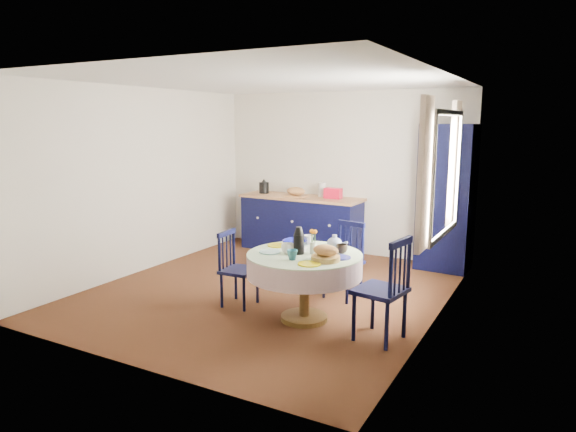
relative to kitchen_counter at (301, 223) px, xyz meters
name	(u,v)px	position (x,y,z in m)	size (l,w,h in m)	color
floor	(269,291)	(0.56, -1.96, -0.46)	(4.50, 4.50, 0.00)	black
ceiling	(268,81)	(0.56, -1.96, 2.04)	(4.50, 4.50, 0.00)	white
wall_back	(342,173)	(0.56, 0.29, 0.79)	(4.00, 0.02, 2.50)	silver
wall_left	(142,180)	(-1.44, -1.96, 0.79)	(0.02, 4.50, 2.50)	silver
wall_right	(441,202)	(2.56, -1.96, 0.79)	(0.02, 4.50, 2.50)	silver
window	(444,172)	(2.52, -1.66, 1.07)	(0.10, 1.74, 1.45)	white
kitchen_counter	(301,223)	(0.00, 0.00, 0.00)	(1.99, 0.65, 1.12)	black
pantry_cabinet	(446,198)	(2.22, 0.04, 0.55)	(0.73, 0.54, 2.01)	black
dining_table	(305,265)	(1.37, -2.60, 0.14)	(1.18, 1.18, 0.99)	#533B17
chair_left	(237,268)	(0.49, -2.54, -0.03)	(0.38, 0.40, 0.84)	black
chair_far	(345,260)	(1.45, -1.72, -0.01)	(0.46, 0.44, 0.89)	black
chair_right	(384,289)	(2.24, -2.69, 0.05)	(0.50, 0.51, 1.00)	black
mug_a	(288,248)	(1.21, -2.67, 0.31)	(0.13, 0.13, 0.10)	silver
mug_b	(292,255)	(1.36, -2.87, 0.31)	(0.11, 0.11, 0.10)	#275F6D
mug_c	(342,249)	(1.69, -2.40, 0.30)	(0.12, 0.12, 0.09)	black
mug_d	(309,240)	(1.22, -2.21, 0.31)	(0.11, 0.11, 0.10)	silver
cobalt_bowl	(295,242)	(1.11, -2.33, 0.29)	(0.25, 0.25, 0.06)	#080B6D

